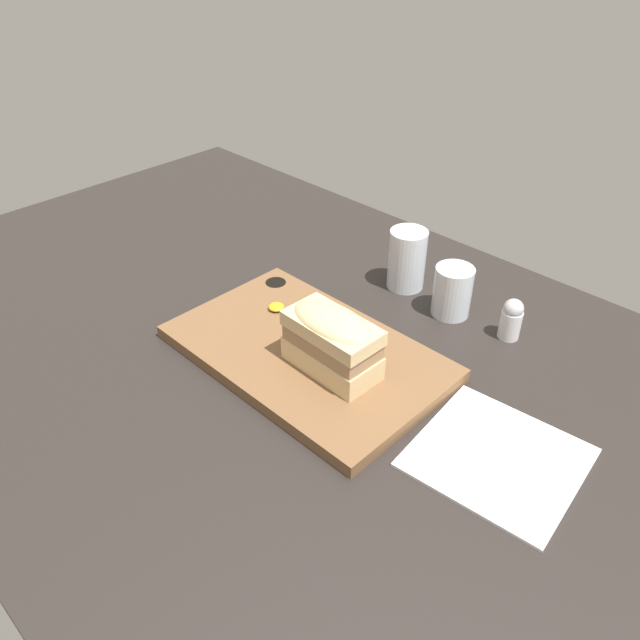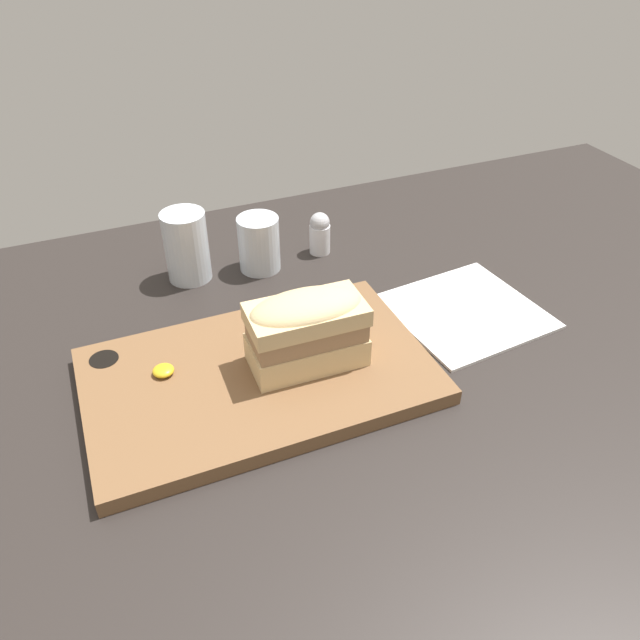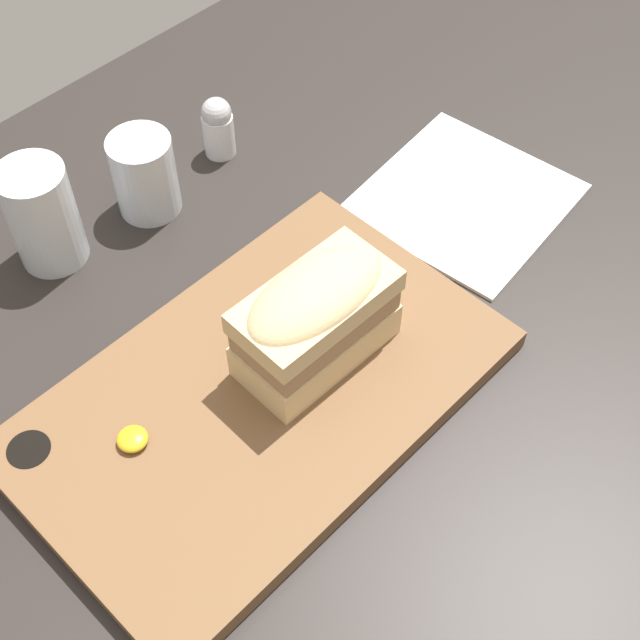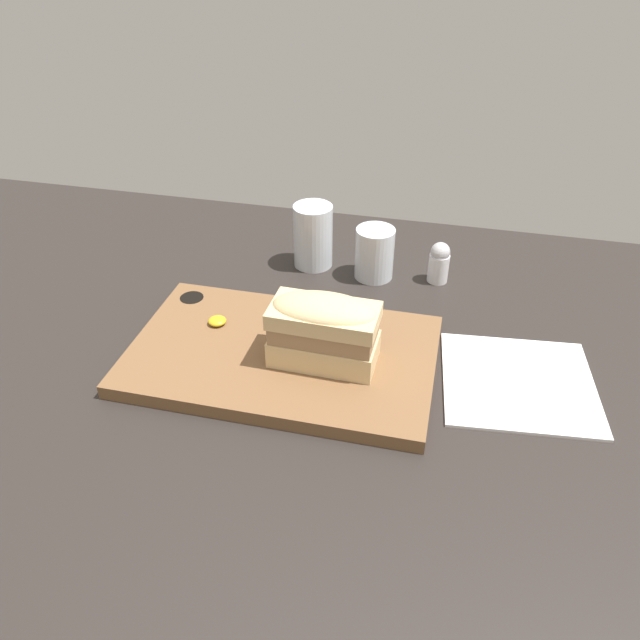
% 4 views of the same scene
% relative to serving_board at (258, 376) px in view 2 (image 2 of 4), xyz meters
% --- Properties ---
extents(dining_table, '(1.70, 0.93, 0.02)m').
position_rel_serving_board_xyz_m(dining_table, '(0.05, -0.01, -0.02)').
color(dining_table, '#282321').
rests_on(dining_table, ground).
extents(serving_board, '(0.40, 0.25, 0.02)m').
position_rel_serving_board_xyz_m(serving_board, '(0.00, 0.00, 0.00)').
color(serving_board, brown).
rests_on(serving_board, dining_table).
extents(sandwich, '(0.14, 0.07, 0.09)m').
position_rel_serving_board_xyz_m(sandwich, '(0.06, -0.00, 0.06)').
color(sandwich, '#DBBC84').
rests_on(sandwich, serving_board).
extents(mustard_dollop, '(0.02, 0.02, 0.01)m').
position_rel_serving_board_xyz_m(mustard_dollop, '(-0.10, 0.03, 0.01)').
color(mustard_dollop, gold).
rests_on(mustard_dollop, serving_board).
extents(water_glass, '(0.06, 0.06, 0.10)m').
position_rel_serving_board_xyz_m(water_glass, '(-0.02, 0.26, 0.04)').
color(water_glass, silver).
rests_on(water_glass, dining_table).
extents(wine_glass, '(0.06, 0.06, 0.08)m').
position_rel_serving_board_xyz_m(wine_glass, '(0.08, 0.24, 0.03)').
color(wine_glass, silver).
rests_on(wine_glass, dining_table).
extents(napkin, '(0.21, 0.20, 0.00)m').
position_rel_serving_board_xyz_m(napkin, '(0.31, 0.02, -0.01)').
color(napkin, white).
rests_on(napkin, dining_table).
extents(salt_shaker, '(0.03, 0.03, 0.07)m').
position_rel_serving_board_xyz_m(salt_shaker, '(0.18, 0.25, 0.02)').
color(salt_shaker, white).
rests_on(salt_shaker, dining_table).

